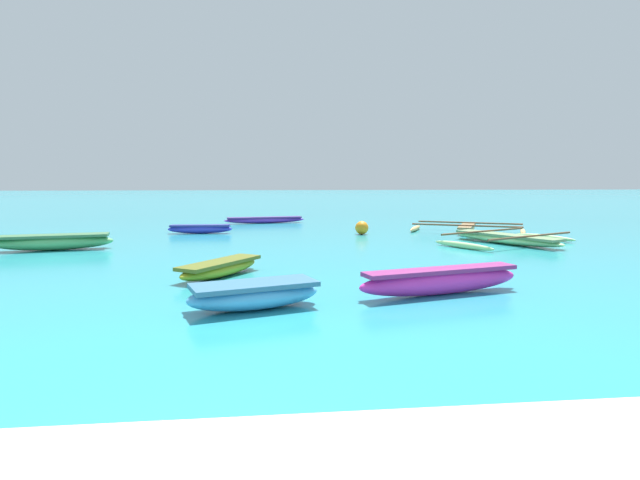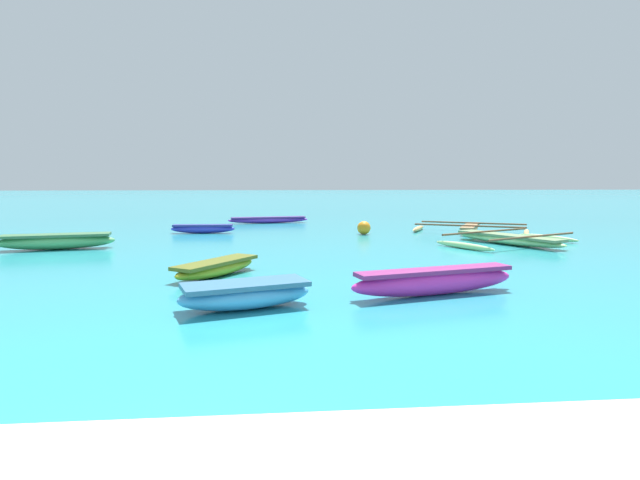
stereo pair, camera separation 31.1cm
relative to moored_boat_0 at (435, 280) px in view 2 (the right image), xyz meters
name	(u,v)px [view 2 (the right image)]	position (x,y,z in m)	size (l,w,h in m)	color
moored_boat_0	(435,280)	(0.00, 0.00, 0.00)	(3.45, 1.37, 0.50)	#E22FAC
moored_boat_1	(268,220)	(-3.35, 16.59, -0.09)	(4.13, 1.15, 0.32)	purple
moored_boat_2	(509,239)	(4.88, 7.17, -0.09)	(5.12, 4.17, 0.39)	#ABE18C
moored_boat_3	(246,294)	(-3.48, -0.71, -0.03)	(2.40, 1.50, 0.45)	#48A4E2
moored_boat_4	(56,241)	(-9.83, 7.19, -0.01)	(3.51, 1.46, 0.48)	#58B064
moored_boat_5	(203,228)	(-5.97, 11.79, -0.07)	(2.63, 0.55, 0.36)	#363BCE
moored_boat_6	(470,229)	(5.06, 10.97, -0.09)	(4.97, 3.93, 0.39)	#E4B068
moored_boat_7	(216,267)	(-4.31, 2.27, -0.08)	(1.93, 2.44, 0.35)	olive
mooring_buoy_0	(364,228)	(0.55, 10.72, -0.01)	(0.54, 0.54, 0.54)	orange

